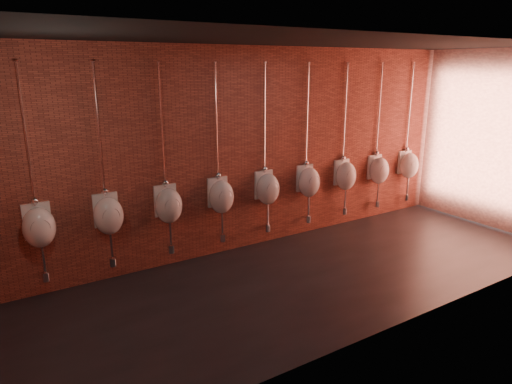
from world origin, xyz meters
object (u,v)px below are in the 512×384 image
(urinal_2, at_px, (169,205))
(urinal_3, at_px, (221,196))
(urinal_6, at_px, (346,175))
(urinal_1, at_px, (108,215))
(urinal_4, at_px, (268,188))
(urinal_7, at_px, (379,170))
(urinal_0, at_px, (39,226))
(urinal_5, at_px, (309,181))
(urinal_8, at_px, (409,165))

(urinal_2, relative_size, urinal_3, 1.00)
(urinal_3, relative_size, urinal_6, 1.00)
(urinal_1, xyz_separation_m, urinal_3, (1.71, 0.00, 0.00))
(urinal_4, distance_m, urinal_7, 2.56)
(urinal_1, distance_m, urinal_6, 4.26)
(urinal_0, xyz_separation_m, urinal_2, (1.71, 0.00, 0.00))
(urinal_4, distance_m, urinal_5, 0.85)
(urinal_7, bearing_deg, urinal_4, 180.00)
(urinal_1, relative_size, urinal_7, 1.00)
(urinal_6, bearing_deg, urinal_8, 0.00)
(urinal_2, xyz_separation_m, urinal_8, (5.12, 0.00, 0.00))
(urinal_1, xyz_separation_m, urinal_6, (4.26, 0.00, 0.00))
(urinal_5, distance_m, urinal_7, 1.71)
(urinal_5, relative_size, urinal_8, 1.00)
(urinal_5, height_order, urinal_7, same)
(urinal_4, height_order, urinal_7, same)
(urinal_3, xyz_separation_m, urinal_5, (1.71, 0.00, 0.00))
(urinal_2, height_order, urinal_3, same)
(urinal_1, relative_size, urinal_8, 1.00)
(urinal_6, bearing_deg, urinal_7, 0.00)
(urinal_5, distance_m, urinal_6, 0.85)
(urinal_1, distance_m, urinal_3, 1.71)
(urinal_2, relative_size, urinal_5, 1.00)
(urinal_6, height_order, urinal_7, same)
(urinal_3, distance_m, urinal_8, 4.26)
(urinal_3, xyz_separation_m, urinal_8, (4.26, 0.00, 0.00))
(urinal_0, height_order, urinal_3, same)
(urinal_5, relative_size, urinal_6, 1.00)
(urinal_2, relative_size, urinal_8, 1.00)
(urinal_0, bearing_deg, urinal_8, 0.00)
(urinal_3, bearing_deg, urinal_7, 0.00)
(urinal_4, bearing_deg, urinal_0, 180.00)
(urinal_1, relative_size, urinal_3, 1.00)
(urinal_1, height_order, urinal_2, same)
(urinal_0, distance_m, urinal_7, 5.97)
(urinal_4, xyz_separation_m, urinal_6, (1.71, 0.00, 0.00))
(urinal_1, bearing_deg, urinal_4, 0.00)
(urinal_7, xyz_separation_m, urinal_8, (0.85, 0.00, 0.00))
(urinal_0, relative_size, urinal_6, 1.00)
(urinal_3, relative_size, urinal_5, 1.00)
(urinal_3, height_order, urinal_7, same)
(urinal_2, height_order, urinal_7, same)
(urinal_2, bearing_deg, urinal_1, 180.00)
(urinal_6, xyz_separation_m, urinal_8, (1.71, 0.00, 0.00))
(urinal_5, xyz_separation_m, urinal_7, (1.71, 0.00, 0.00))
(urinal_1, bearing_deg, urinal_3, 0.00)
(urinal_0, distance_m, urinal_3, 2.56)
(urinal_5, bearing_deg, urinal_4, 180.00)
(urinal_4, relative_size, urinal_8, 1.00)
(urinal_3, bearing_deg, urinal_2, 180.00)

